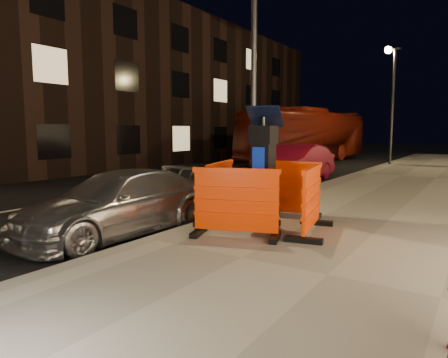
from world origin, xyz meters
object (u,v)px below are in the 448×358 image
Objects in this scene: barrier_kerbside at (220,191)px; car_red at (295,182)px; bus_doubledecker at (307,162)px; barrier_front at (236,203)px; car_silver at (120,234)px; parking_kiosk at (263,171)px; barrier_back at (284,189)px; barrier_bldgside at (311,200)px.

barrier_kerbside reaches higher than car_red.
bus_doubledecker reaches higher than barrier_kerbside.
barrier_kerbside is 0.13× the size of bus_doubledecker.
barrier_front is 0.37× the size of car_silver.
bus_doubledecker is at bearing 111.47° from car_red.
bus_doubledecker is (-3.79, 18.82, 0.00)m from car_silver.
parking_kiosk is 1.40× the size of barrier_front.
barrier_kerbside is 2.09m from car_silver.
barrier_front is 0.35× the size of car_red.
car_silver is (-1.29, -1.48, -0.73)m from barrier_kerbside.
car_red is at bearing 96.48° from car_silver.
bus_doubledecker is (-3.44, 9.77, 0.00)m from car_red.
barrier_back and barrier_bldgside have the same top height.
car_silver is (-2.24, -1.48, -1.19)m from parking_kiosk.
barrier_bldgside is 18.70m from bus_doubledecker.
parking_kiosk reaches higher than barrier_back.
barrier_bldgside is at bearing -62.89° from car_red.
parking_kiosk is 1.40× the size of barrier_kerbside.
car_red is (-0.35, 9.04, 0.00)m from car_silver.
barrier_front reaches higher than car_red.
parking_kiosk is 1.06m from barrier_kerbside.
barrier_kerbside is 18.08m from bus_doubledecker.
parking_kiosk is 1.06m from barrier_front.
barrier_front is at bearing 123.47° from barrier_bldgside.
barrier_back is 7.14m from car_red.
barrier_back is at bearing 71.47° from barrier_front.
barrier_front is 1.34m from barrier_kerbside.
car_silver is at bearing -160.11° from parking_kiosk.
barrier_front is 1.00× the size of barrier_bldgside.
barrier_back is 0.35× the size of car_red.
car_red is at bearing 13.51° from barrier_bldgside.
barrier_back reaches higher than car_red.
barrier_back and barrier_kerbside have the same top height.
barrier_bldgside is at bearing -62.29° from bus_doubledecker.
barrier_kerbside is at bearing -67.89° from bus_doubledecker.
barrier_back is (0.00, 1.90, 0.00)m from barrier_front.
bus_doubledecker is (-6.02, 17.34, -1.19)m from parking_kiosk.
car_red is (-2.58, 7.57, -1.19)m from parking_kiosk.
car_red is at bearing 88.35° from barrier_front.
bus_doubledecker is at bearing 105.67° from car_silver.
barrier_back is 1.00× the size of barrier_bldgside.
parking_kiosk is 2.93m from car_silver.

